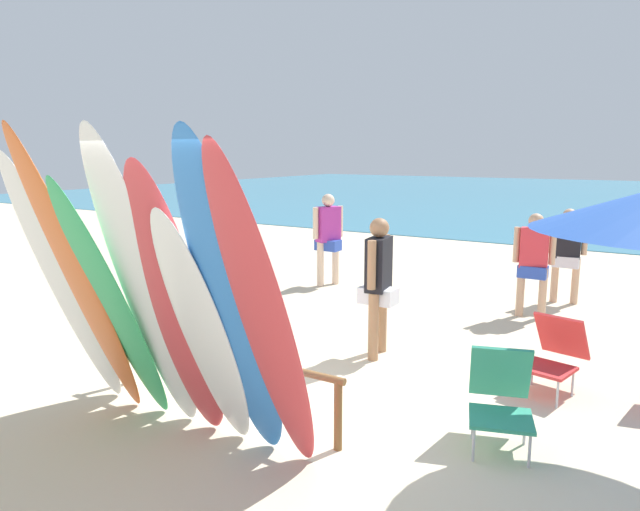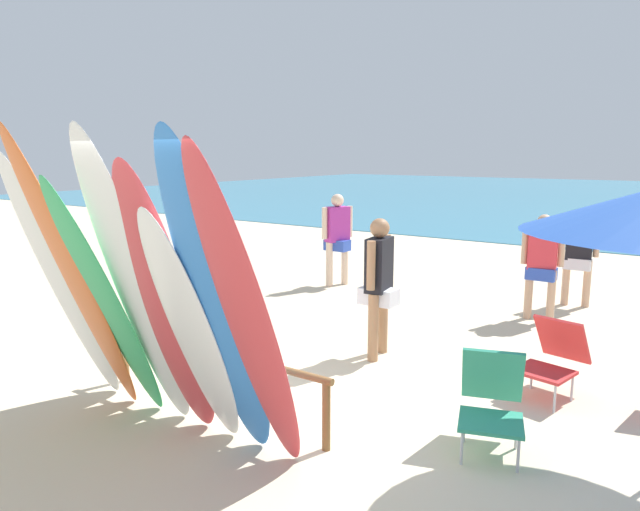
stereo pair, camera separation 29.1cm
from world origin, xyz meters
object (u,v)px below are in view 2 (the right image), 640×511
at_px(surfboard_orange_1, 75,277).
at_px(surfboard_white_5, 192,332).
at_px(surfboard_white_3, 136,287).
at_px(beachgoer_midbeach, 579,251).
at_px(surfboard_red_4, 168,306).
at_px(surfboard_green_2, 107,304).
at_px(surfboard_blue_6, 218,306).
at_px(beach_chair_red, 492,398).
at_px(beachgoer_by_water, 542,260).
at_px(beach_chair_blue, 554,355).
at_px(surfboard_rack, 212,361).
at_px(surfboard_red_7, 247,319).
at_px(beachgoer_strolling, 379,278).
at_px(surfboard_white_0, 63,283).
at_px(beachgoer_near_rack, 337,233).

height_order(surfboard_orange_1, surfboard_white_5, surfboard_orange_1).
relative_size(surfboard_white_3, beachgoer_midbeach, 1.82).
height_order(surfboard_white_3, surfboard_red_4, surfboard_white_3).
bearing_deg(surfboard_orange_1, beachgoer_midbeach, 73.10).
height_order(surfboard_orange_1, surfboard_green_2, surfboard_orange_1).
distance_m(surfboard_orange_1, surfboard_blue_6, 1.66).
distance_m(surfboard_red_4, beach_chair_red, 2.75).
height_order(surfboard_red_4, beachgoer_midbeach, surfboard_red_4).
relative_size(surfboard_white_3, beach_chair_red, 3.43).
bearing_deg(surfboard_green_2, surfboard_blue_6, 5.14).
height_order(beachgoer_by_water, beach_chair_blue, beachgoer_by_water).
bearing_deg(surfboard_green_2, surfboard_rack, 60.35).
xyz_separation_m(surfboard_white_5, surfboard_red_7, (0.67, -0.10, 0.24)).
relative_size(surfboard_red_4, surfboard_white_5, 1.15).
relative_size(surfboard_white_3, surfboard_red_7, 1.05).
relative_size(beachgoer_by_water, beachgoer_strolling, 0.93).
distance_m(surfboard_green_2, surfboard_red_4, 0.70).
xyz_separation_m(surfboard_green_2, surfboard_blue_6, (1.32, 0.01, 0.18)).
bearing_deg(surfboard_orange_1, beachgoer_by_water, 71.39).
distance_m(surfboard_white_5, beach_chair_red, 2.50).
relative_size(beachgoer_by_water, beach_chair_red, 1.90).
distance_m(surfboard_white_0, surfboard_red_4, 1.37).
distance_m(surfboard_red_4, surfboard_red_7, 0.93).
bearing_deg(surfboard_white_3, surfboard_white_5, 4.16).
distance_m(surfboard_white_0, surfboard_green_2, 0.68).
bearing_deg(beachgoer_by_water, surfboard_white_0, -125.47).
relative_size(surfboard_red_7, beachgoer_by_water, 1.73).
distance_m(surfboard_rack, beachgoer_near_rack, 5.46).
relative_size(surfboard_white_3, surfboard_white_5, 1.29).
distance_m(surfboard_white_3, beach_chair_red, 3.06).
distance_m(surfboard_red_7, beach_chair_red, 2.18).
relative_size(surfboard_white_0, surfboard_orange_1, 0.92).
distance_m(surfboard_white_0, beachgoer_strolling, 3.39).
bearing_deg(beach_chair_blue, surfboard_red_7, -103.79).
height_order(surfboard_white_5, surfboard_red_7, surfboard_red_7).
relative_size(surfboard_white_5, surfboard_red_7, 0.81).
distance_m(surfboard_white_3, beachgoer_strolling, 3.01).
height_order(surfboard_orange_1, surfboard_red_7, surfboard_orange_1).
bearing_deg(beach_chair_red, surfboard_green_2, -169.79).
relative_size(surfboard_white_0, surfboard_green_2, 1.07).
relative_size(surfboard_red_4, surfboard_red_7, 0.94).
height_order(surfboard_red_7, beach_chair_blue, surfboard_red_7).
xyz_separation_m(surfboard_white_5, beachgoer_strolling, (0.11, 2.84, -0.07)).
xyz_separation_m(surfboard_white_3, surfboard_blue_6, (0.93, -0.01, -0.02)).
relative_size(surfboard_orange_1, beach_chair_blue, 3.38).
bearing_deg(surfboard_orange_1, surfboard_red_7, 7.58).
height_order(beachgoer_strolling, beachgoer_midbeach, beachgoer_strolling).
distance_m(surfboard_green_2, beach_chair_red, 3.35).
relative_size(surfboard_white_5, surfboard_blue_6, 0.79).
bearing_deg(surfboard_white_0, beachgoer_strolling, 62.66).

